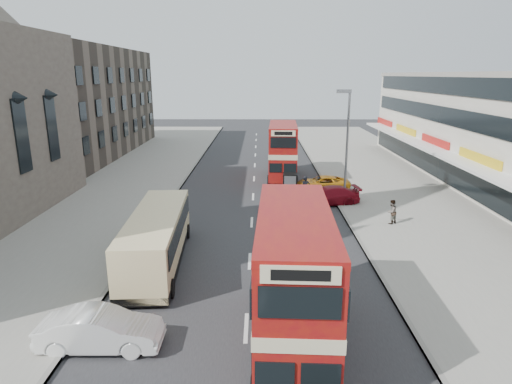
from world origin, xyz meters
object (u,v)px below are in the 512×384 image
(bus_main, at_px, (294,283))
(bus_second, at_px, (283,151))
(car_left_front, at_px, (101,330))
(car_right_a, at_px, (328,196))
(car_right_b, at_px, (322,184))
(street_lamp, at_px, (346,139))
(coach, at_px, (157,237))
(pedestrian_near, at_px, (392,212))
(cyclist, at_px, (305,195))

(bus_main, bearing_deg, bus_second, -89.69)
(bus_main, distance_m, car_left_front, 6.79)
(car_right_a, xyz_separation_m, car_right_b, (0.14, 3.81, -0.05))
(bus_main, height_order, car_right_b, bus_main)
(street_lamp, bearing_deg, coach, -137.00)
(pedestrian_near, bearing_deg, coach, -13.42)
(cyclist, bearing_deg, bus_main, -103.61)
(pedestrian_near, bearing_deg, cyclist, -80.77)
(coach, height_order, car_right_a, coach)
(car_right_b, bearing_deg, pedestrian_near, 18.74)
(car_right_a, bearing_deg, cyclist, -99.85)
(bus_main, height_order, cyclist, bus_main)
(car_right_b, relative_size, pedestrian_near, 2.84)
(coach, distance_m, pedestrian_near, 14.39)
(car_right_a, height_order, pedestrian_near, pedestrian_near)
(street_lamp, height_order, bus_second, street_lamp)
(car_right_b, height_order, cyclist, cyclist)
(coach, relative_size, pedestrian_near, 5.97)
(car_left_front, relative_size, car_right_a, 0.92)
(street_lamp, distance_m, cyclist, 4.90)
(cyclist, bearing_deg, bus_second, 92.47)
(coach, height_order, car_left_front, coach)
(coach, relative_size, car_right_a, 2.02)
(bus_main, bearing_deg, car_left_front, 2.26)
(street_lamp, height_order, cyclist, street_lamp)
(street_lamp, bearing_deg, cyclist, 178.56)
(car_right_a, relative_size, pedestrian_near, 2.95)
(bus_main, relative_size, coach, 0.94)
(bus_second, distance_m, cyclist, 8.25)
(car_right_a, height_order, cyclist, cyclist)
(cyclist, bearing_deg, pedestrian_near, -50.33)
(car_right_a, bearing_deg, coach, -51.41)
(car_right_a, distance_m, cyclist, 1.62)
(street_lamp, distance_m, car_left_front, 21.11)
(car_right_a, distance_m, car_right_b, 3.82)
(bus_main, bearing_deg, pedestrian_near, -116.57)
(pedestrian_near, bearing_deg, car_left_front, 6.12)
(car_left_front, relative_size, pedestrian_near, 2.71)
(car_right_b, bearing_deg, street_lamp, 12.78)
(coach, xyz_separation_m, cyclist, (8.35, 10.39, -0.72))
(coach, xyz_separation_m, pedestrian_near, (13.20, 5.73, -0.50))
(street_lamp, height_order, coach, street_lamp)
(cyclist, bearing_deg, car_right_a, -8.86)
(coach, height_order, car_right_b, coach)
(street_lamp, relative_size, car_right_b, 1.85)
(car_right_b, bearing_deg, bus_main, -12.04)
(bus_main, distance_m, car_right_a, 17.78)
(bus_second, distance_m, car_right_a, 8.72)
(street_lamp, xyz_separation_m, bus_second, (-3.96, 8.03, -2.29))
(bus_second, bearing_deg, car_right_a, 112.24)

